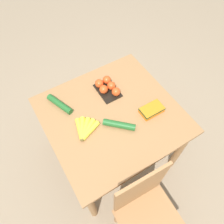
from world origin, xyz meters
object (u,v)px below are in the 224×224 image
Objects in this scene: chair at (146,211)px; carrot_bag at (152,110)px; banana_bunch at (85,129)px; cucumber_near at (119,125)px; cucumber_far at (60,104)px; tomato_pack at (107,87)px.

chair is 0.74m from carrot_bag.
chair is at bearing 53.05° from carrot_bag.
carrot_bag is (-0.41, -0.55, 0.29)m from chair.
chair is at bearing 99.19° from banana_bunch.
banana_bunch is 0.25m from cucumber_near.
carrot_bag is 0.73× the size of cucumber_far.
cucumber_near is at bearing 79.90° from chair.
banana_bunch is 0.31m from cucumber_far.
chair is 0.99m from tomato_pack.
tomato_pack is (-0.34, -0.25, 0.02)m from banana_bunch.
carrot_bag is 0.72m from cucumber_far.
cucumber_near is at bearing 156.56° from banana_bunch.
carrot_bag is at bearing 116.14° from tomato_pack.
cucumber_near is at bearing -3.87° from carrot_bag.
tomato_pack is at bearing 172.45° from cucumber_far.
cucumber_far reaches higher than banana_bunch.
carrot_bag is at bearing 55.37° from chair.
carrot_bag is at bearing 144.31° from cucumber_far.
carrot_bag is at bearing 166.96° from banana_bunch.
chair reaches higher than tomato_pack.
cucumber_near is (-0.23, 0.10, 0.01)m from banana_bunch.
tomato_pack reaches higher than cucumber_far.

